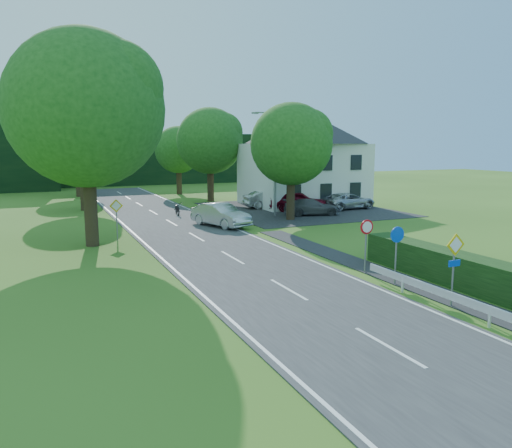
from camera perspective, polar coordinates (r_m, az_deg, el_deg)
name	(u,v)px	position (r m, az deg, el deg)	size (l,w,h in m)	color
road	(219,250)	(26.59, -4.29, -2.98)	(7.00, 80.00, 0.04)	#323234
parking_pad	(299,209)	(43.19, 4.98, 1.70)	(14.00, 16.00, 0.04)	black
line_edge_left	(158,255)	(25.71, -11.14, -3.50)	(0.12, 80.00, 0.01)	white
line_edge_right	(274,245)	(27.81, 2.04, -2.37)	(0.12, 80.00, 0.01)	white
line_centre	(219,250)	(26.58, -4.29, -2.93)	(0.12, 80.00, 0.01)	white
tree_main	(87,140)	(28.64, -18.75, 9.12)	(9.40, 9.40, 11.64)	#1C4D17
tree_left_far	(82,160)	(44.68, -19.26, 6.97)	(7.00, 7.00, 8.58)	#1C4D17
tree_right_far	(210,155)	(49.09, -5.27, 7.89)	(7.40, 7.40, 9.09)	#1C4D17
tree_left_back	(77,159)	(56.69, -19.76, 7.04)	(6.60, 6.60, 8.07)	#1C4D17
tree_right_back	(179,160)	(56.48, -8.84, 7.20)	(6.20, 6.20, 7.56)	#1C4D17
tree_right_mid	(291,162)	(36.78, 4.02, 7.09)	(7.00, 7.00, 8.58)	#1C4D17
treeline_right	(163,159)	(72.49, -10.61, 7.34)	(30.00, 5.00, 7.00)	black
house_white	(303,157)	(46.43, 5.44, 7.64)	(10.60, 8.40, 8.60)	white
streetlight	(274,159)	(38.37, 2.04, 7.45)	(2.03, 0.18, 8.00)	gray
sign_priority_right	(455,256)	(18.39, 21.75, -3.44)	(0.78, 0.09, 2.59)	gray
sign_roundabout	(397,244)	(20.57, 15.78, -2.19)	(0.64, 0.08, 2.37)	gray
sign_speed_limit	(366,233)	(22.10, 12.51, -1.05)	(0.64, 0.11, 2.37)	gray
sign_priority_left	(116,211)	(30.04, -15.67, 1.39)	(0.78, 0.09, 2.44)	gray
moving_car	(221,215)	(33.98, -4.06, 1.05)	(1.65, 4.74, 1.56)	#B8B9BD
motorcycle	(177,208)	(39.87, -8.97, 1.77)	(0.68, 1.95, 1.03)	black
parked_car_red	(298,201)	(42.03, 4.80, 2.66)	(1.95, 4.85, 1.65)	maroon
parked_car_silver_a	(270,199)	(43.79, 1.64, 2.87)	(1.62, 4.64, 1.53)	#A6A6AB
parked_car_grey	(312,207)	(39.60, 6.37, 1.95)	(1.77, 4.36, 1.27)	#525156
parked_car_silver_b	(348,201)	(43.82, 10.47, 2.62)	(2.28, 4.95, 1.37)	#B5B4BB
parasol	(302,196)	(45.08, 5.23, 3.18)	(1.95, 1.99, 1.79)	red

